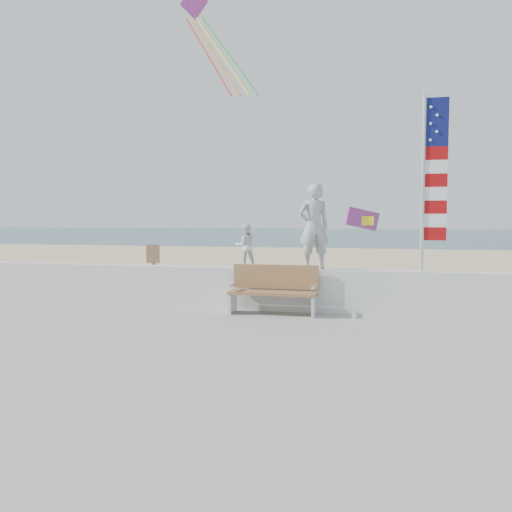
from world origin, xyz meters
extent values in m
plane|color=#2B4856|center=(0.00, 0.00, 0.00)|extent=(220.00, 220.00, 0.00)
cube|color=#CEB889|center=(0.00, 9.00, 0.04)|extent=(90.00, 40.00, 0.08)
cube|color=#A1A09B|center=(0.00, -4.00, 0.13)|extent=(50.00, 12.40, 0.10)
cube|color=silver|center=(0.00, 2.00, 0.63)|extent=(30.00, 0.35, 0.90)
imported|color=#A7A8AD|center=(1.40, 2.00, 1.98)|extent=(0.77, 0.66, 1.79)
imported|color=white|center=(-0.08, 2.00, 1.55)|extent=(0.55, 0.50, 0.94)
cube|color=#996542|center=(0.64, 1.45, 0.62)|extent=(1.80, 0.50, 0.06)
cube|color=#9A7143|center=(0.64, 1.72, 0.93)|extent=(1.80, 0.05, 0.50)
cube|color=silver|center=(-0.21, 1.45, 0.38)|extent=(0.06, 0.50, 0.40)
cube|color=silver|center=(-0.21, 1.40, 0.78)|extent=(0.06, 0.45, 0.05)
cube|color=silver|center=(1.49, 1.45, 0.38)|extent=(0.06, 0.50, 0.40)
cube|color=silver|center=(1.49, 1.40, 0.78)|extent=(0.06, 0.45, 0.05)
cylinder|color=silver|center=(3.56, 2.00, 2.83)|extent=(0.08, 0.08, 3.50)
cube|color=#0F1451|center=(3.80, 2.00, 4.03)|extent=(0.44, 0.02, 0.95)
cube|color=#9E0A0C|center=(3.80, 2.00, 1.84)|extent=(0.44, 0.02, 0.26)
cube|color=white|center=(3.80, 2.00, 2.10)|extent=(0.44, 0.02, 0.26)
cube|color=#9E0A0C|center=(3.80, 2.00, 2.37)|extent=(0.44, 0.02, 0.26)
cube|color=white|center=(3.80, 2.00, 2.63)|extent=(0.44, 0.02, 0.26)
cube|color=#9E0A0C|center=(3.80, 2.00, 2.89)|extent=(0.44, 0.02, 0.26)
cube|color=white|center=(3.80, 2.00, 3.16)|extent=(0.44, 0.02, 0.26)
cube|color=#9E0A0C|center=(3.80, 2.00, 3.42)|extent=(0.44, 0.02, 0.26)
sphere|color=white|center=(3.68, 1.98, 3.68)|extent=(0.06, 0.06, 0.06)
sphere|color=white|center=(3.80, 1.98, 3.84)|extent=(0.06, 0.06, 0.06)
sphere|color=white|center=(3.68, 1.98, 4.00)|extent=(0.06, 0.06, 0.06)
sphere|color=white|center=(3.80, 1.98, 4.16)|extent=(0.06, 0.06, 0.06)
sphere|color=white|center=(3.68, 1.98, 4.32)|extent=(0.06, 0.06, 0.06)
cube|color=#FF1C34|center=(2.25, 4.60, 2.14)|extent=(0.90, 0.56, 0.61)
cube|color=yellow|center=(2.40, 4.60, 2.09)|extent=(0.32, 0.23, 0.23)
cube|color=red|center=(-3.79, 9.05, 9.64)|extent=(1.10, 0.37, 1.06)
cylinder|color=red|center=(-2.72, 7.30, 7.31)|extent=(2.37, 2.57, 3.28)
cylinder|color=orange|center=(-2.50, 7.30, 7.31)|extent=(2.45, 2.57, 3.28)
cylinder|color=yellow|center=(-2.27, 7.30, 7.31)|extent=(2.52, 2.57, 3.28)
cylinder|color=#18912F|center=(-2.05, 7.30, 7.31)|extent=(2.60, 2.57, 3.28)
cylinder|color=brown|center=(-2.34, 2.23, 0.68)|extent=(0.07, 0.07, 1.20)
cube|color=brown|center=(-2.34, 2.21, 1.33)|extent=(0.32, 0.03, 0.42)
camera|label=1|loc=(2.89, -9.28, 2.13)|focal=38.00mm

